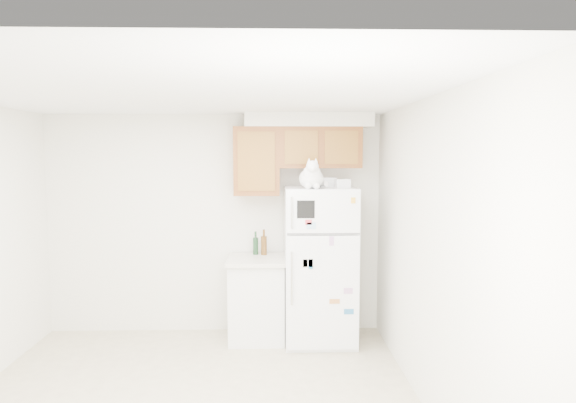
{
  "coord_description": "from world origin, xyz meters",
  "views": [
    {
      "loc": [
        0.68,
        -3.88,
        2.05
      ],
      "look_at": [
        0.84,
        1.55,
        1.55
      ],
      "focal_mm": 32.0,
      "sensor_mm": 36.0,
      "label": 1
    }
  ],
  "objects_px": {
    "base_counter": "(257,298)",
    "refrigerator": "(320,265)",
    "bottle_green": "(256,243)",
    "bottle_amber": "(264,242)",
    "storage_box_front": "(342,183)",
    "storage_box_back": "(328,182)",
    "cat": "(312,177)"
  },
  "relations": [
    {
      "from": "base_counter",
      "to": "cat",
      "type": "distance_m",
      "value": 1.51
    },
    {
      "from": "storage_box_back",
      "to": "storage_box_front",
      "type": "xyz_separation_m",
      "value": [
        0.14,
        -0.16,
        -0.01
      ]
    },
    {
      "from": "storage_box_back",
      "to": "storage_box_front",
      "type": "distance_m",
      "value": 0.21
    },
    {
      "from": "bottle_green",
      "to": "bottle_amber",
      "type": "bearing_deg",
      "value": -12.99
    },
    {
      "from": "refrigerator",
      "to": "cat",
      "type": "xyz_separation_m",
      "value": [
        -0.11,
        -0.23,
        0.97
      ]
    },
    {
      "from": "bottle_green",
      "to": "storage_box_back",
      "type": "bearing_deg",
      "value": -13.89
    },
    {
      "from": "storage_box_front",
      "to": "refrigerator",
      "type": "bearing_deg",
      "value": 145.25
    },
    {
      "from": "cat",
      "to": "storage_box_back",
      "type": "relative_size",
      "value": 2.51
    },
    {
      "from": "cat",
      "to": "bottle_amber",
      "type": "distance_m",
      "value": 1.02
    },
    {
      "from": "refrigerator",
      "to": "bottle_amber",
      "type": "relative_size",
      "value": 5.88
    },
    {
      "from": "base_counter",
      "to": "refrigerator",
      "type": "bearing_deg",
      "value": -6.09
    },
    {
      "from": "base_counter",
      "to": "bottle_amber",
      "type": "height_order",
      "value": "bottle_amber"
    },
    {
      "from": "cat",
      "to": "bottle_green",
      "type": "distance_m",
      "value": 1.09
    },
    {
      "from": "base_counter",
      "to": "storage_box_back",
      "type": "xyz_separation_m",
      "value": [
        0.77,
        -0.02,
        1.29
      ]
    },
    {
      "from": "refrigerator",
      "to": "bottle_green",
      "type": "height_order",
      "value": "refrigerator"
    },
    {
      "from": "storage_box_back",
      "to": "bottle_amber",
      "type": "height_order",
      "value": "storage_box_back"
    },
    {
      "from": "bottle_amber",
      "to": "storage_box_back",
      "type": "bearing_deg",
      "value": -14.01
    },
    {
      "from": "refrigerator",
      "to": "storage_box_front",
      "type": "distance_m",
      "value": 0.93
    },
    {
      "from": "base_counter",
      "to": "storage_box_back",
      "type": "distance_m",
      "value": 1.5
    },
    {
      "from": "refrigerator",
      "to": "bottle_green",
      "type": "bearing_deg",
      "value": 160.36
    },
    {
      "from": "refrigerator",
      "to": "storage_box_front",
      "type": "bearing_deg",
      "value": -24.51
    },
    {
      "from": "base_counter",
      "to": "bottle_green",
      "type": "distance_m",
      "value": 0.62
    },
    {
      "from": "cat",
      "to": "bottle_amber",
      "type": "height_order",
      "value": "cat"
    },
    {
      "from": "storage_box_back",
      "to": "bottle_green",
      "type": "bearing_deg",
      "value": 163.34
    },
    {
      "from": "cat",
      "to": "storage_box_front",
      "type": "distance_m",
      "value": 0.37
    },
    {
      "from": "base_counter",
      "to": "storage_box_back",
      "type": "height_order",
      "value": "storage_box_back"
    },
    {
      "from": "refrigerator",
      "to": "base_counter",
      "type": "xyz_separation_m",
      "value": [
        -0.69,
        0.07,
        -0.39
      ]
    },
    {
      "from": "refrigerator",
      "to": "base_counter",
      "type": "distance_m",
      "value": 0.79
    },
    {
      "from": "base_counter",
      "to": "bottle_amber",
      "type": "bearing_deg",
      "value": 63.96
    },
    {
      "from": "storage_box_back",
      "to": "bottle_amber",
      "type": "relative_size",
      "value": 0.62
    },
    {
      "from": "base_counter",
      "to": "storage_box_back",
      "type": "relative_size",
      "value": 5.11
    },
    {
      "from": "base_counter",
      "to": "bottle_amber",
      "type": "distance_m",
      "value": 0.63
    }
  ]
}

